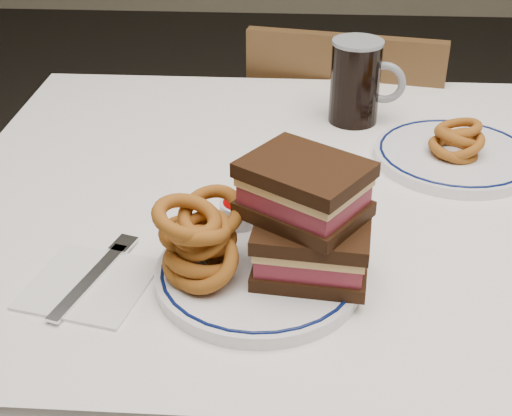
# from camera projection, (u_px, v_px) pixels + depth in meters

# --- Properties ---
(dining_table) EXTENTS (1.27, 0.87, 0.75)m
(dining_table) POSITION_uv_depth(u_px,v_px,m) (388.00, 252.00, 1.06)
(dining_table) COLOR white
(dining_table) RESTS_ON floor
(chair_far) EXTENTS (0.45, 0.45, 0.83)m
(chair_far) POSITION_uv_depth(u_px,v_px,m) (342.00, 184.00, 1.63)
(chair_far) COLOR #4F3519
(chair_far) RESTS_ON floor
(main_plate) EXTENTS (0.24, 0.24, 0.02)m
(main_plate) POSITION_uv_depth(u_px,v_px,m) (259.00, 273.00, 0.83)
(main_plate) COLOR white
(main_plate) RESTS_ON dining_table
(reuben_sandwich) EXTENTS (0.16, 0.16, 0.13)m
(reuben_sandwich) POSITION_uv_depth(u_px,v_px,m) (308.00, 219.00, 0.79)
(reuben_sandwich) COLOR black
(reuben_sandwich) RESTS_ON main_plate
(onion_rings_main) EXTENTS (0.11, 0.12, 0.12)m
(onion_rings_main) POSITION_uv_depth(u_px,v_px,m) (199.00, 241.00, 0.80)
(onion_rings_main) COLOR brown
(onion_rings_main) RESTS_ON main_plate
(ketchup_ramekin) EXTENTS (0.05, 0.05, 0.03)m
(ketchup_ramekin) POSITION_uv_depth(u_px,v_px,m) (239.00, 211.00, 0.90)
(ketchup_ramekin) COLOR silver
(ketchup_ramekin) RESTS_ON main_plate
(beer_mug) EXTENTS (0.13, 0.08, 0.14)m
(beer_mug) POSITION_uv_depth(u_px,v_px,m) (357.00, 81.00, 1.18)
(beer_mug) COLOR black
(beer_mug) RESTS_ON dining_table
(far_plate) EXTENTS (0.24, 0.24, 0.02)m
(far_plate) POSITION_uv_depth(u_px,v_px,m) (455.00, 155.00, 1.08)
(far_plate) COLOR white
(far_plate) RESTS_ON dining_table
(onion_rings_far) EXTENTS (0.09, 0.09, 0.06)m
(onion_rings_far) POSITION_uv_depth(u_px,v_px,m) (457.00, 141.00, 1.07)
(onion_rings_far) COLOR brown
(onion_rings_far) RESTS_ON far_plate
(napkin_fork) EXTENTS (0.16, 0.18, 0.01)m
(napkin_fork) POSITION_uv_depth(u_px,v_px,m) (91.00, 282.00, 0.82)
(napkin_fork) COLOR white
(napkin_fork) RESTS_ON dining_table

